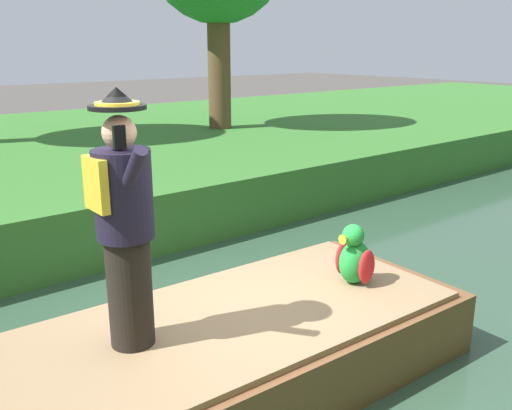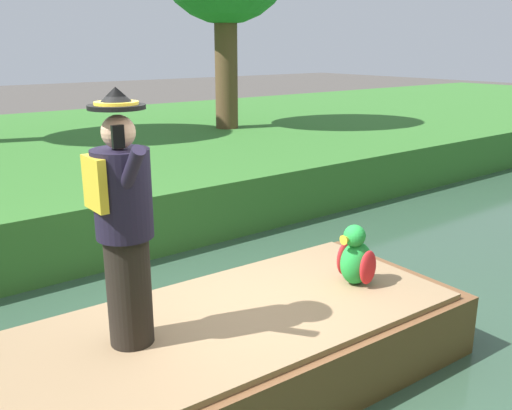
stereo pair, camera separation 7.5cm
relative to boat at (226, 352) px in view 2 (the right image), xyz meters
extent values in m
plane|color=#4C4742|center=(0.00, 0.25, -0.40)|extent=(80.00, 80.00, 0.00)
cube|color=#33513D|center=(0.00, 0.25, -0.35)|extent=(5.77, 48.00, 0.10)
cube|color=brown|center=(0.00, 0.00, -0.02)|extent=(1.97, 4.27, 0.56)
cube|color=#997A56|center=(0.00, 0.00, 0.28)|extent=(1.81, 3.93, 0.05)
cylinder|color=black|center=(-0.13, -0.75, 0.72)|extent=(0.32, 0.32, 0.82)
cylinder|color=black|center=(-0.13, -0.75, 1.44)|extent=(0.40, 0.40, 0.62)
cube|color=gold|center=(-0.13, -0.94, 1.54)|extent=(0.28, 0.06, 0.36)
sphere|color=#DBA884|center=(-0.13, -0.75, 1.86)|extent=(0.23, 0.23, 0.23)
cylinder|color=black|center=(-0.13, -0.75, 2.03)|extent=(0.38, 0.38, 0.03)
cone|color=black|center=(-0.13, -0.75, 2.10)|extent=(0.26, 0.26, 0.12)
cylinder|color=gold|center=(-0.13, -0.75, 2.05)|extent=(0.29, 0.29, 0.02)
cylinder|color=black|center=(0.09, -0.79, 1.62)|extent=(0.38, 0.09, 0.43)
cube|color=black|center=(0.00, -0.81, 1.85)|extent=(0.03, 0.08, 0.15)
ellipsoid|color=green|center=(0.17, 1.33, 0.51)|extent=(0.26, 0.32, 0.40)
sphere|color=green|center=(0.17, 1.29, 0.78)|extent=(0.20, 0.20, 0.20)
cone|color=yellow|center=(0.17, 1.19, 0.77)|extent=(0.09, 0.09, 0.09)
ellipsoid|color=red|center=(0.03, 1.33, 0.51)|extent=(0.08, 0.20, 0.32)
ellipsoid|color=red|center=(0.31, 1.33, 0.51)|extent=(0.08, 0.20, 0.32)
cylinder|color=brown|center=(-7.36, 5.17, 1.93)|extent=(0.52, 0.52, 2.77)
camera|label=1|loc=(3.28, -2.33, 2.42)|focal=38.89mm
camera|label=2|loc=(3.32, -2.27, 2.42)|focal=38.89mm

